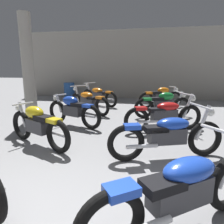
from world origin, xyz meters
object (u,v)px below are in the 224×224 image
Objects in this scene: motorcycle_right_row_0 at (181,190)px; motorcycle_right_row_4 at (161,97)px; motorcycle_left_row_3 at (88,101)px; motorcycle_right_row_2 at (165,114)px; motorcycle_right_row_1 at (168,135)px; motorcycle_left_row_1 at (38,125)px; motorcycle_left_row_2 at (73,110)px; motorcycle_right_row_3 at (163,104)px; support_pillar at (28,69)px; motorcycle_left_row_4 at (99,95)px; oil_drum at (69,91)px.

motorcycle_right_row_4 is (0.02, 6.73, 0.01)m from motorcycle_right_row_0.
motorcycle_left_row_3 and motorcycle_right_row_2 have the same top height.
motorcycle_left_row_3 is 4.32m from motorcycle_right_row_1.
motorcycle_left_row_3 reaches higher than motorcycle_left_row_1.
motorcycle_right_row_1 is at bearing -34.47° from motorcycle_left_row_2.
motorcycle_right_row_3 is (0.03, 1.53, 0.01)m from motorcycle_right_row_2.
motorcycle_right_row_0 is 6.73m from motorcycle_right_row_4.
motorcycle_left_row_1 is 3.09m from motorcycle_right_row_2.
motorcycle_right_row_0 is at bearing -90.45° from motorcycle_right_row_3.
motorcycle_right_row_4 is at bearing 35.93° from support_pillar.
motorcycle_right_row_3 is (2.70, -1.82, 0.01)m from motorcycle_left_row_4.
motorcycle_right_row_1 is 1.14× the size of motorcycle_right_row_4.
motorcycle_right_row_3 is (2.67, -0.22, 0.01)m from motorcycle_left_row_3.
motorcycle_right_row_4 is (2.69, -0.03, 0.01)m from motorcycle_left_row_4.
motorcycle_left_row_2 is 1.03× the size of motorcycle_right_row_0.
support_pillar is 3.76× the size of oil_drum.
motorcycle_right_row_4 is (2.55, 3.30, 0.00)m from motorcycle_left_row_2.
motorcycle_right_row_3 is (4.09, 1.16, -1.14)m from support_pillar.
motorcycle_right_row_0 is at bearing -68.49° from motorcycle_left_row_4.
motorcycle_left_row_3 is 0.99× the size of motorcycle_left_row_4.
motorcycle_left_row_2 is at bearing -87.57° from motorcycle_left_row_4.
motorcycle_left_row_3 is at bearing 89.50° from motorcycle_left_row_1.
motorcycle_right_row_4 is (0.02, 3.32, 0.01)m from motorcycle_right_row_2.
motorcycle_right_row_2 is at bearing -0.53° from motorcycle_left_row_2.
support_pillar is 5.66m from motorcycle_right_row_0.
motorcycle_left_row_4 reaches higher than motorcycle_left_row_1.
motorcycle_right_row_1 is at bearing -2.66° from motorcycle_left_row_1.
motorcycle_left_row_4 is 3.26m from motorcycle_right_row_3.
motorcycle_right_row_2 is 1.11× the size of motorcycle_right_row_4.
motorcycle_right_row_1 is 5.02m from motorcycle_right_row_4.
motorcycle_right_row_1 is at bearing -54.80° from oil_drum.
motorcycle_left_row_1 is at bearing -90.50° from motorcycle_left_row_3.
support_pillar is 1.77× the size of motorcycle_right_row_0.
motorcycle_right_row_3 is (2.56, 1.50, 0.00)m from motorcycle_left_row_2.
support_pillar is 1.70× the size of motorcycle_right_row_3.
support_pillar reaches higher than motorcycle_left_row_3.
motorcycle_right_row_1 and motorcycle_right_row_2 have the same top height.
motorcycle_left_row_4 is 0.91× the size of motorcycle_right_row_1.
motorcycle_left_row_2 and motorcycle_right_row_3 have the same top height.
motorcycle_right_row_1 is (2.50, -1.72, -0.01)m from motorcycle_left_row_2.
motorcycle_right_row_4 is (4.07, 2.95, -1.14)m from support_pillar.
oil_drum is at bearing 133.49° from motorcycle_right_row_2.
motorcycle_left_row_1 is at bearing -94.81° from motorcycle_left_row_2.
motorcycle_left_row_1 is at bearing -118.71° from motorcycle_right_row_4.
motorcycle_right_row_3 is at bearing 48.98° from motorcycle_left_row_1.
motorcycle_left_row_1 is 0.97× the size of motorcycle_left_row_4.
oil_drum is at bearing 125.20° from motorcycle_right_row_1.
motorcycle_left_row_2 is 4.26m from motorcycle_right_row_0.
motorcycle_right_row_0 is at bearing -90.20° from motorcycle_right_row_4.
support_pillar is at bearing -81.33° from oil_drum.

